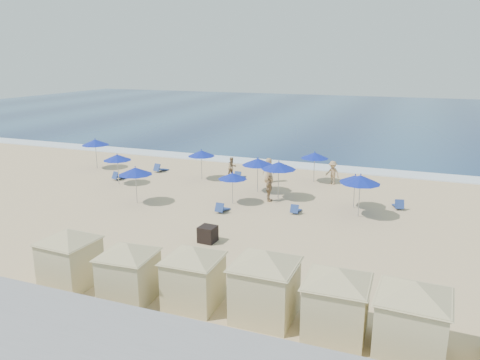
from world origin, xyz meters
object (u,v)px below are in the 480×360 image
at_px(beachgoer_2, 333,173).
at_px(cabana_4, 337,293).
at_px(umbrella_7, 315,155).
at_px(trash_bin, 208,234).
at_px(cabana_2, 193,268).
at_px(beachgoer_1, 269,188).
at_px(cabana_0, 69,250).
at_px(cabana_1, 128,264).
at_px(umbrella_5, 233,176).
at_px(umbrella_6, 279,166).
at_px(umbrella_8, 355,179).
at_px(umbrella_2, 135,171).
at_px(beachgoer_0, 232,167).
at_px(umbrella_1, 117,157).
at_px(cabana_5, 413,310).
at_px(umbrella_0, 95,142).
at_px(umbrella_4, 258,162).
at_px(beachgoer_3, 269,170).
at_px(cabana_3, 265,276).
at_px(umbrella_3, 201,153).
at_px(umbrella_9, 360,179).

bearing_deg(beachgoer_2, cabana_4, -54.14).
bearing_deg(umbrella_7, trash_bin, -100.03).
bearing_deg(cabana_2, beachgoer_1, 96.00).
distance_m(cabana_0, cabana_1, 3.02).
height_order(cabana_2, umbrella_5, cabana_2).
height_order(umbrella_6, umbrella_8, umbrella_6).
height_order(trash_bin, umbrella_2, umbrella_2).
bearing_deg(beachgoer_1, beachgoer_0, 44.25).
distance_m(umbrella_1, beachgoer_2, 16.20).
bearing_deg(beachgoer_2, umbrella_2, -114.76).
relative_size(umbrella_8, beachgoer_2, 1.24).
bearing_deg(cabana_5, trash_bin, 147.89).
relative_size(umbrella_6, umbrella_8, 1.20).
relative_size(beachgoer_0, beachgoer_1, 0.92).
height_order(cabana_4, umbrella_0, cabana_4).
relative_size(umbrella_7, beachgoer_0, 1.48).
xyz_separation_m(cabana_5, beachgoer_1, (-9.36, 14.28, -0.77)).
distance_m(umbrella_5, umbrella_6, 3.28).
relative_size(umbrella_0, umbrella_2, 1.05).
xyz_separation_m(umbrella_8, beachgoer_0, (-10.22, 4.45, -1.11)).
distance_m(cabana_0, beachgoer_2, 21.38).
bearing_deg(beachgoer_2, umbrella_5, -101.01).
bearing_deg(beachgoer_0, umbrella_4, -100.91).
xyz_separation_m(umbrella_7, beachgoer_3, (-3.23, -1.26, -1.15)).
xyz_separation_m(cabana_3, beachgoer_1, (-4.31, 13.76, -0.79)).
distance_m(umbrella_2, umbrella_6, 9.43).
bearing_deg(trash_bin, umbrella_3, 121.12).
height_order(cabana_2, umbrella_0, cabana_2).
xyz_separation_m(cabana_0, umbrella_1, (-7.82, 14.28, 0.51)).
distance_m(cabana_5, umbrella_3, 24.01).
bearing_deg(cabana_0, umbrella_4, 80.50).
bearing_deg(cabana_0, umbrella_5, 80.97).
xyz_separation_m(umbrella_2, umbrella_4, (6.53, 5.36, 0.03)).
bearing_deg(umbrella_6, cabana_3, -74.98).
relative_size(cabana_3, beachgoer_3, 2.47).
bearing_deg(umbrella_2, umbrella_5, 20.81).
bearing_deg(umbrella_4, cabana_2, -79.53).
bearing_deg(beachgoer_2, cabana_0, -84.87).
bearing_deg(umbrella_8, cabana_1, -113.59).
bearing_deg(cabana_4, umbrella_9, 94.20).
xyz_separation_m(cabana_2, umbrella_4, (-2.90, 15.67, 0.69)).
distance_m(trash_bin, umbrella_3, 13.03).
bearing_deg(umbrella_8, umbrella_5, -165.37).
height_order(umbrella_7, umbrella_8, umbrella_7).
bearing_deg(cabana_2, cabana_3, 2.54).
xyz_separation_m(cabana_1, cabana_5, (10.47, 0.15, 0.16)).
relative_size(umbrella_2, beachgoer_0, 1.54).
xyz_separation_m(cabana_1, umbrella_4, (-0.33, 16.22, 0.72)).
relative_size(cabana_1, umbrella_0, 1.58).
bearing_deg(umbrella_3, cabana_2, -64.94).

